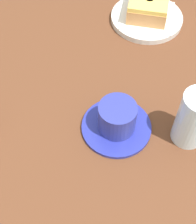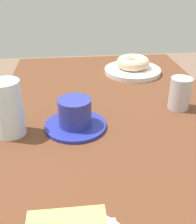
{
  "view_description": "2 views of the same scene",
  "coord_description": "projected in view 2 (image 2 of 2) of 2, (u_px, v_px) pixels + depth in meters",
  "views": [
    {
      "loc": [
        -0.34,
        -0.14,
        1.33
      ],
      "look_at": [
        0.03,
        -0.06,
        0.78
      ],
      "focal_mm": 52.83,
      "sensor_mm": 36.0,
      "label": 1
    },
    {
      "loc": [
        0.59,
        -0.11,
        1.09
      ],
      "look_at": [
        0.02,
        -0.05,
        0.78
      ],
      "focal_mm": 44.02,
      "sensor_mm": 36.0,
      "label": 2
    }
  ],
  "objects": [
    {
      "name": "table",
      "position": [
        115.0,
        155.0,
        0.74
      ],
      "size": [
        1.06,
        0.62,
        0.74
      ],
      "color": "#57311D",
      "rests_on": "ground_plane"
    },
    {
      "name": "donut_sugar_ring",
      "position": [
        133.0,
        62.0,
        0.96
      ],
      "size": [
        0.11,
        0.11,
        0.04
      ],
      "primitive_type": "torus",
      "color": "beige",
      "rests_on": "napkin_sugar_ring"
    },
    {
      "name": "napkin_sugar_ring",
      "position": [
        133.0,
        68.0,
        0.97
      ],
      "size": [
        0.15,
        0.15,
        0.0
      ],
      "primitive_type": "cube",
      "rotation": [
        0.0,
        0.0,
        0.18
      ],
      "color": "white",
      "rests_on": "plate_sugar_ring"
    },
    {
      "name": "water_glass",
      "position": [
        8.0,
        109.0,
        0.6
      ],
      "size": [
        0.07,
        0.07,
        0.13
      ],
      "primitive_type": "cylinder",
      "color": "silver",
      "rests_on": "table"
    },
    {
      "name": "coffee_cup",
      "position": [
        75.0,
        116.0,
        0.64
      ],
      "size": [
        0.15,
        0.15,
        0.07
      ],
      "color": "navy",
      "rests_on": "table"
    },
    {
      "name": "plate_sugar_ring",
      "position": [
        133.0,
        71.0,
        0.98
      ],
      "size": [
        0.2,
        0.2,
        0.02
      ],
      "primitive_type": "cylinder",
      "color": "silver",
      "rests_on": "table"
    },
    {
      "name": "sugar_jar",
      "position": [
        180.0,
        93.0,
        0.72
      ],
      "size": [
        0.06,
        0.06,
        0.09
      ],
      "primitive_type": "cylinder",
      "color": "#B7B2B7",
      "rests_on": "table"
    }
  ]
}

